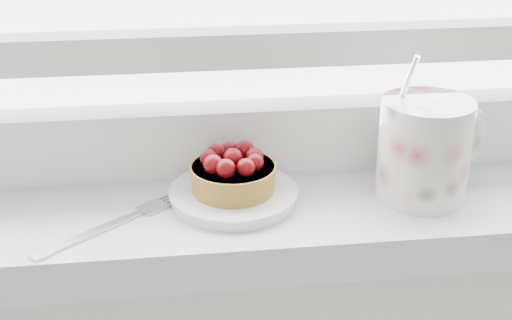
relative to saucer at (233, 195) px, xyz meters
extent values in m
cube|color=silver|center=(0.03, 0.01, -0.03)|extent=(1.60, 0.20, 0.04)
cube|color=silver|center=(0.03, 0.08, 0.03)|extent=(1.30, 0.05, 0.07)
cube|color=silver|center=(0.03, 0.08, 0.12)|extent=(1.30, 0.04, 0.04)
cylinder|color=silver|center=(0.00, 0.00, 0.00)|extent=(0.12, 0.12, 0.01)
cylinder|color=#90601F|center=(0.00, 0.00, 0.02)|extent=(0.08, 0.08, 0.03)
cylinder|color=#90601F|center=(0.00, 0.00, 0.03)|extent=(0.08, 0.08, 0.01)
sphere|color=#430608|center=(0.00, 0.00, 0.04)|extent=(0.02, 0.02, 0.02)
sphere|color=#430608|center=(0.02, 0.00, 0.04)|extent=(0.02, 0.02, 0.02)
sphere|color=#430608|center=(0.01, 0.02, 0.04)|extent=(0.02, 0.02, 0.02)
sphere|color=#430608|center=(0.00, 0.02, 0.04)|extent=(0.02, 0.02, 0.02)
sphere|color=#430608|center=(-0.01, 0.02, 0.04)|extent=(0.02, 0.02, 0.02)
sphere|color=#430608|center=(-0.02, 0.00, 0.04)|extent=(0.02, 0.02, 0.02)
sphere|color=#430608|center=(-0.02, -0.01, 0.04)|extent=(0.02, 0.02, 0.02)
sphere|color=#430608|center=(-0.01, -0.02, 0.04)|extent=(0.02, 0.02, 0.02)
sphere|color=#430608|center=(0.01, -0.02, 0.04)|extent=(0.02, 0.02, 0.02)
sphere|color=#430608|center=(0.02, -0.01, 0.04)|extent=(0.02, 0.02, 0.02)
cylinder|color=silver|center=(0.18, -0.01, 0.04)|extent=(0.11, 0.11, 0.10)
cylinder|color=black|center=(0.18, -0.01, 0.09)|extent=(0.08, 0.08, 0.01)
torus|color=silver|center=(0.22, 0.01, 0.05)|extent=(0.07, 0.04, 0.07)
cylinder|color=silver|center=(0.16, 0.00, 0.10)|extent=(0.02, 0.02, 0.06)
cube|color=silver|center=(-0.14, -0.05, 0.00)|extent=(0.08, 0.06, 0.00)
cube|color=silver|center=(-0.17, -0.08, 0.00)|extent=(0.02, 0.02, 0.00)
cube|color=silver|center=(-0.09, -0.02, 0.00)|extent=(0.02, 0.02, 0.00)
cube|color=silver|center=(-0.08, -0.01, 0.00)|extent=(0.03, 0.03, 0.00)
cube|color=silver|center=(-0.05, 0.00, 0.00)|extent=(0.02, 0.02, 0.00)
cube|color=silver|center=(-0.06, 0.01, 0.00)|extent=(0.02, 0.02, 0.00)
cube|color=silver|center=(-0.06, 0.01, 0.00)|extent=(0.02, 0.02, 0.00)
cube|color=silver|center=(-0.06, 0.02, 0.00)|extent=(0.02, 0.02, 0.00)
camera|label=1|loc=(-0.05, -0.61, 0.32)|focal=50.00mm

